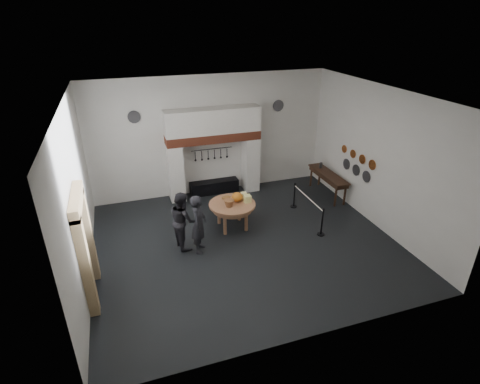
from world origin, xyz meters
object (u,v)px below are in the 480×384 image
object	(u,v)px
iron_range	(214,187)
side_table	(328,174)
visitor_far	(183,220)
work_table	(232,204)
visitor_near	(199,224)
barrier_post_near	(322,223)
barrier_post_far	(294,196)

from	to	relation	value
iron_range	side_table	bearing A→B (deg)	-20.95
visitor_far	iron_range	bearing A→B (deg)	-38.81
work_table	visitor_near	world-z (taller)	visitor_near
side_table	barrier_post_near	world-z (taller)	same
side_table	barrier_post_near	distance (m)	3.03
barrier_post_near	barrier_post_far	world-z (taller)	same
work_table	barrier_post_far	distance (m)	2.66
work_table	visitor_far	distance (m)	1.82
barrier_post_far	visitor_far	bearing A→B (deg)	-164.12
visitor_far	barrier_post_near	xyz separation A→B (m)	(4.28, -0.78, -0.44)
visitor_near	barrier_post_near	world-z (taller)	visitor_near
visitor_near	barrier_post_near	xyz separation A→B (m)	(3.88, -0.38, -0.46)
iron_range	work_table	bearing A→B (deg)	-92.14
visitor_far	barrier_post_far	xyz separation A→B (m)	(4.28, 1.22, -0.44)
visitor_far	side_table	world-z (taller)	visitor_far
visitor_far	side_table	bearing A→B (deg)	-83.61
visitor_far	barrier_post_near	bearing A→B (deg)	-110.22
barrier_post_near	barrier_post_far	bearing A→B (deg)	90.00
visitor_far	barrier_post_near	distance (m)	4.37
side_table	barrier_post_far	xyz separation A→B (m)	(-1.65, -0.51, -0.42)
barrier_post_near	barrier_post_far	distance (m)	2.00
iron_range	visitor_far	xyz separation A→B (m)	(-1.82, -3.30, 0.64)
iron_range	side_table	world-z (taller)	side_table
work_table	side_table	bearing A→B (deg)	15.22
visitor_near	visitor_far	xyz separation A→B (m)	(-0.40, 0.40, -0.02)
iron_range	barrier_post_far	size ratio (longest dim) A/B	2.11
iron_range	visitor_near	distance (m)	4.02
iron_range	visitor_near	xyz separation A→B (m)	(-1.42, -3.70, 0.66)
iron_range	side_table	distance (m)	4.43
visitor_far	side_table	distance (m)	6.17
iron_range	work_table	distance (m)	2.78
iron_range	visitor_near	world-z (taller)	visitor_near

